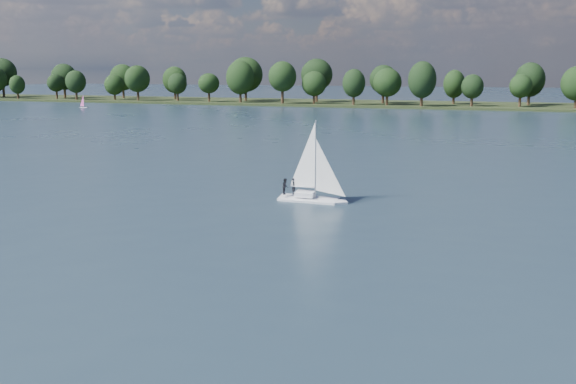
% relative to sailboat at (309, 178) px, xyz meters
% --- Properties ---
extents(ground, '(700.00, 700.00, 0.00)m').
position_rel_sailboat_xyz_m(ground, '(6.35, 53.17, -2.25)').
color(ground, '#233342').
rests_on(ground, ground).
extents(far_shore, '(660.00, 40.00, 1.50)m').
position_rel_sailboat_xyz_m(far_shore, '(6.35, 165.17, -2.25)').
color(far_shore, black).
rests_on(far_shore, ground).
extents(sailboat, '(6.17, 1.89, 8.05)m').
position_rel_sailboat_xyz_m(sailboat, '(0.00, 0.00, 0.00)').
color(sailboat, white).
rests_on(sailboat, ground).
extents(dinghy_pink, '(2.77, 1.09, 4.42)m').
position_rel_sailboat_xyz_m(dinghy_pink, '(-111.63, 117.97, -1.21)').
color(dinghy_pink, silver).
rests_on(dinghy_pink, ground).
extents(treeline, '(562.47, 74.24, 18.85)m').
position_rel_sailboat_xyz_m(treeline, '(-3.38, 160.85, 5.87)').
color(treeline, black).
rests_on(treeline, ground).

